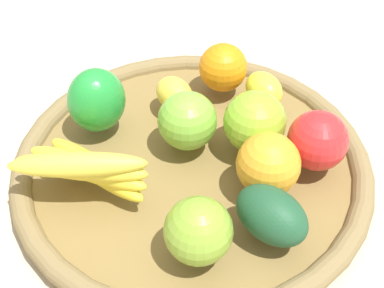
# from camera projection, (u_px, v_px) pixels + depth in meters

# --- Properties ---
(ground_plane) EXTENTS (2.40, 2.40, 0.00)m
(ground_plane) POSITION_uv_depth(u_px,v_px,m) (192.00, 175.00, 0.71)
(ground_plane) COLOR #BFB197
(ground_plane) RESTS_ON ground
(basket) EXTENTS (0.46, 0.46, 0.04)m
(basket) POSITION_uv_depth(u_px,v_px,m) (192.00, 165.00, 0.70)
(basket) COLOR olive
(basket) RESTS_ON ground_plane
(orange_0) EXTENTS (0.08, 0.08, 0.08)m
(orange_0) POSITION_uv_depth(u_px,v_px,m) (268.00, 164.00, 0.62)
(orange_0) COLOR orange
(orange_0) RESTS_ON basket
(lemon_1) EXTENTS (0.07, 0.06, 0.05)m
(lemon_1) POSITION_uv_depth(u_px,v_px,m) (178.00, 94.00, 0.74)
(lemon_1) COLOR yellow
(lemon_1) RESTS_ON basket
(banana_bunch) EXTENTS (0.14, 0.16, 0.07)m
(banana_bunch) POSITION_uv_depth(u_px,v_px,m) (85.00, 167.00, 0.62)
(banana_bunch) COLOR yellow
(banana_bunch) RESTS_ON basket
(apple_2) EXTENTS (0.11, 0.11, 0.08)m
(apple_2) POSITION_uv_depth(u_px,v_px,m) (255.00, 122.00, 0.67)
(apple_2) COLOR #87BC2E
(apple_2) RESTS_ON basket
(bell_pepper) EXTENTS (0.10, 0.10, 0.09)m
(bell_pepper) POSITION_uv_depth(u_px,v_px,m) (97.00, 100.00, 0.69)
(bell_pepper) COLOR green
(bell_pepper) RESTS_ON basket
(orange_1) EXTENTS (0.09, 0.09, 0.07)m
(orange_1) POSITION_uv_depth(u_px,v_px,m) (223.00, 67.00, 0.76)
(orange_1) COLOR orange
(orange_1) RESTS_ON basket
(avocado) EXTENTS (0.10, 0.10, 0.06)m
(avocado) POSITION_uv_depth(u_px,v_px,m) (271.00, 215.00, 0.58)
(avocado) COLOR #1D4C2E
(avocado) RESTS_ON basket
(apple_1) EXTENTS (0.08, 0.08, 0.07)m
(apple_1) POSITION_uv_depth(u_px,v_px,m) (198.00, 231.00, 0.55)
(apple_1) COLOR #7BA431
(apple_1) RESTS_ON basket
(lemon_0) EXTENTS (0.07, 0.06, 0.05)m
(lemon_0) POSITION_uv_depth(u_px,v_px,m) (264.00, 89.00, 0.74)
(lemon_0) COLOR yellow
(lemon_0) RESTS_ON basket
(apple_0) EXTENTS (0.08, 0.08, 0.08)m
(apple_0) POSITION_uv_depth(u_px,v_px,m) (189.00, 120.00, 0.68)
(apple_0) COLOR #76B639
(apple_0) RESTS_ON basket
(apple_3) EXTENTS (0.10, 0.10, 0.07)m
(apple_3) POSITION_uv_depth(u_px,v_px,m) (318.00, 140.00, 0.65)
(apple_3) COLOR red
(apple_3) RESTS_ON basket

